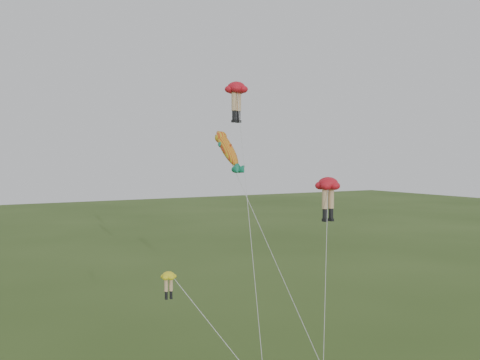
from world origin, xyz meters
TOP-DOWN VIEW (x-y plane):
  - legs_kite_red_high at (2.02, 9.12)m, footprint 5.13×11.49m
  - legs_kite_red_mid at (4.34, 1.91)m, footprint 4.41×4.85m
  - legs_kite_yellow at (-6.29, 0.09)m, footprint 6.02×4.73m
  - fish_kite at (1.02, 8.60)m, footprint 1.46×13.41m

SIDE VIEW (x-z plane):
  - legs_kite_yellow at x=-6.29m, z-range 3.35..11.93m
  - legs_kite_red_mid at x=4.34m, z-range 5.72..18.63m
  - fish_kite at x=1.02m, z-range 6.51..22.77m
  - legs_kite_red_high at x=2.02m, z-range 8.87..28.29m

